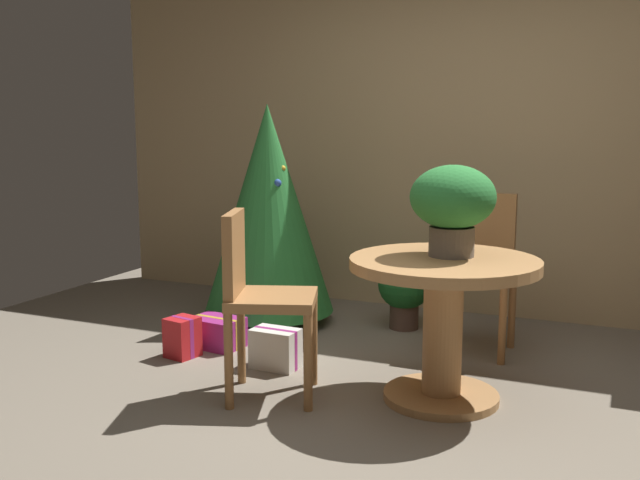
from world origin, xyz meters
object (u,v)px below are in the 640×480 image
(round_dining_table, at_px, (443,304))
(gift_box_red, at_px, (182,337))
(wooden_chair_left, at_px, (258,292))
(holiday_tree, at_px, (268,209))
(gift_box_purple, at_px, (217,332))
(potted_plant, at_px, (405,287))
(flower_vase, at_px, (453,202))
(wooden_chair_far, at_px, (480,261))
(gift_box_cream, at_px, (275,349))

(round_dining_table, bearing_deg, gift_box_red, 178.07)
(wooden_chair_left, bearing_deg, holiday_tree, 115.36)
(gift_box_purple, bearing_deg, wooden_chair_left, -44.40)
(potted_plant, bearing_deg, holiday_tree, -165.72)
(gift_box_red, distance_m, potted_plant, 1.52)
(flower_vase, xyz_separation_m, wooden_chair_far, (-0.01, 0.84, -0.45))
(gift_box_purple, bearing_deg, flower_vase, -8.57)
(wooden_chair_far, bearing_deg, holiday_tree, 179.24)
(wooden_chair_left, height_order, gift_box_cream, wooden_chair_left)
(flower_vase, distance_m, gift_box_red, 1.81)
(holiday_tree, relative_size, gift_box_red, 6.27)
(holiday_tree, height_order, potted_plant, holiday_tree)
(wooden_chair_left, bearing_deg, gift_box_cream, 105.88)
(round_dining_table, distance_m, gift_box_red, 1.62)
(potted_plant, bearing_deg, gift_box_red, -132.95)
(gift_box_cream, bearing_deg, flower_vase, -1.49)
(wooden_chair_left, distance_m, holiday_tree, 1.40)
(flower_vase, height_order, wooden_chair_far, flower_vase)
(round_dining_table, distance_m, wooden_chair_left, 0.92)
(round_dining_table, relative_size, gift_box_purple, 2.81)
(gift_box_cream, bearing_deg, gift_box_purple, 158.43)
(flower_vase, relative_size, wooden_chair_far, 0.47)
(wooden_chair_left, distance_m, gift_box_purple, 0.98)
(gift_box_purple, xyz_separation_m, gift_box_red, (-0.09, -0.24, 0.03))
(gift_box_red, height_order, gift_box_cream, gift_box_red)
(wooden_chair_far, relative_size, gift_box_purple, 2.89)
(round_dining_table, bearing_deg, gift_box_cream, 174.36)
(flower_vase, distance_m, gift_box_purple, 1.76)
(gift_box_red, bearing_deg, round_dining_table, -1.93)
(gift_box_purple, distance_m, potted_plant, 1.29)
(potted_plant, bearing_deg, gift_box_cream, -112.15)
(round_dining_table, bearing_deg, gift_box_purple, 168.70)
(wooden_chair_far, height_order, holiday_tree, holiday_tree)
(wooden_chair_left, bearing_deg, flower_vase, 23.68)
(holiday_tree, xyz_separation_m, gift_box_purple, (-0.04, -0.63, -0.70))
(wooden_chair_left, height_order, potted_plant, wooden_chair_left)
(holiday_tree, bearing_deg, potted_plant, 14.28)
(gift_box_cream, bearing_deg, potted_plant, 67.85)
(flower_vase, bearing_deg, holiday_tree, 149.69)
(holiday_tree, bearing_deg, round_dining_table, -32.60)
(gift_box_red, bearing_deg, wooden_chair_left, -27.23)
(wooden_chair_left, height_order, gift_box_red, wooden_chair_left)
(flower_vase, distance_m, wooden_chair_far, 0.95)
(gift_box_purple, xyz_separation_m, gift_box_cream, (0.51, -0.20, 0.02))
(holiday_tree, distance_m, gift_box_red, 1.11)
(holiday_tree, bearing_deg, flower_vase, -30.31)
(wooden_chair_left, xyz_separation_m, holiday_tree, (-0.59, 1.24, 0.25))
(wooden_chair_far, distance_m, gift_box_red, 1.84)
(wooden_chair_left, xyz_separation_m, gift_box_red, (-0.71, 0.37, -0.42))
(round_dining_table, xyz_separation_m, gift_box_red, (-1.58, 0.05, -0.37))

